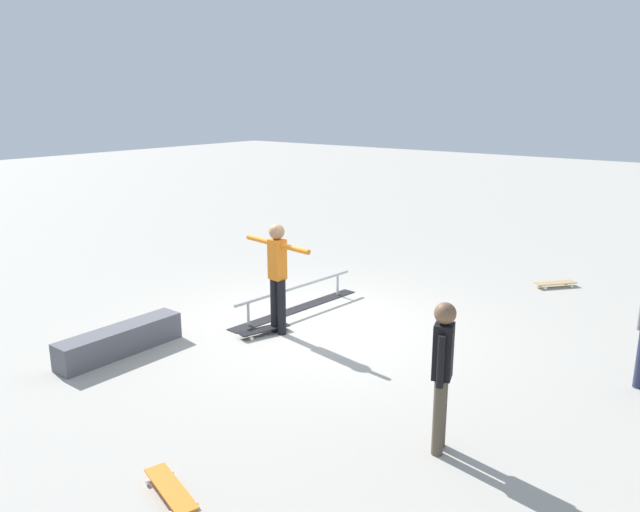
# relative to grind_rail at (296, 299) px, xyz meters

# --- Properties ---
(ground_plane) EXTENTS (60.00, 60.00, 0.00)m
(ground_plane) POSITION_rel_grind_rail_xyz_m (0.47, 0.72, -0.18)
(ground_plane) COLOR #ADA89E
(grind_rail) EXTENTS (2.76, 0.49, 0.41)m
(grind_rail) POSITION_rel_grind_rail_xyz_m (0.00, 0.00, 0.00)
(grind_rail) COLOR black
(grind_rail) RESTS_ON ground_plane
(skate_ledge) EXTENTS (1.81, 0.39, 0.38)m
(skate_ledge) POSITION_rel_grind_rail_xyz_m (2.86, -0.75, 0.01)
(skate_ledge) COLOR #595960
(skate_ledge) RESTS_ON ground_plane
(skater_main) EXTENTS (0.26, 1.34, 1.66)m
(skater_main) POSITION_rel_grind_rail_xyz_m (0.95, 0.45, 0.79)
(skater_main) COLOR black
(skater_main) RESTS_ON ground_plane
(skateboard_main) EXTENTS (0.82, 0.43, 0.09)m
(skateboard_main) POSITION_rel_grind_rail_xyz_m (1.13, 0.33, -0.11)
(skateboard_main) COLOR black
(skateboard_main) RESTS_ON ground_plane
(bystander_black_shirt) EXTENTS (0.35, 0.23, 1.55)m
(bystander_black_shirt) POSITION_rel_grind_rail_xyz_m (2.34, 3.81, 0.70)
(bystander_black_shirt) COLOR brown
(bystander_black_shirt) RESTS_ON ground_plane
(loose_skateboard_orange) EXTENTS (0.43, 0.82, 0.09)m
(loose_skateboard_orange) POSITION_rel_grind_rail_xyz_m (4.46, 2.29, -0.11)
(loose_skateboard_orange) COLOR orange
(loose_skateboard_orange) RESTS_ON ground_plane
(loose_skateboard_natural) EXTENTS (0.75, 0.66, 0.09)m
(loose_skateboard_natural) POSITION_rel_grind_rail_xyz_m (-3.92, 2.99, -0.11)
(loose_skateboard_natural) COLOR tan
(loose_skateboard_natural) RESTS_ON ground_plane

